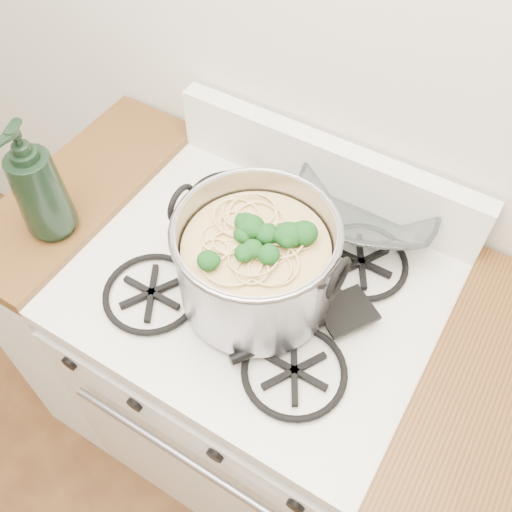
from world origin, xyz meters
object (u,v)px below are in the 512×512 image
at_px(spatula, 347,309).
at_px(glass_bowl, 366,208).
at_px(stock_pot, 256,264).
at_px(gas_range, 257,376).
at_px(bottle, 36,182).

height_order(spatula, glass_bowl, glass_bowl).
relative_size(stock_pot, glass_bowl, 2.69).
relative_size(gas_range, stock_pot, 2.67).
xyz_separation_m(stock_pot, spatula, (0.18, 0.05, -0.09)).
height_order(gas_range, glass_bowl, glass_bowl).
height_order(gas_range, stock_pot, stock_pot).
bearing_deg(spatula, bottle, -135.71).
distance_m(spatula, glass_bowl, 0.28).
height_order(gas_range, spatula, spatula).
relative_size(spatula, glass_bowl, 2.41).
distance_m(glass_bowl, bottle, 0.71).
bearing_deg(stock_pot, spatula, 15.86).
distance_m(stock_pot, glass_bowl, 0.34).
bearing_deg(gas_range, stock_pot, -63.23).
relative_size(stock_pot, bottle, 1.18).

